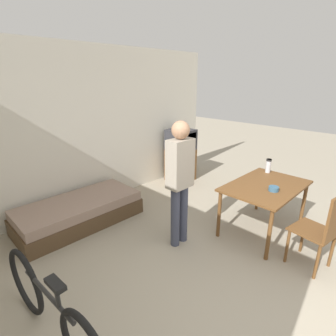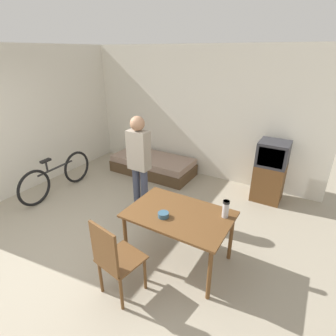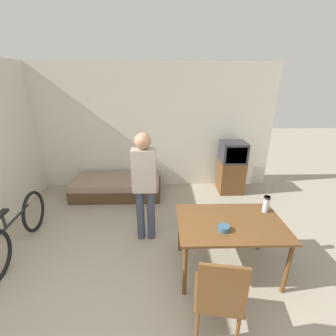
{
  "view_description": "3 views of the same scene",
  "coord_description": "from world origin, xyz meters",
  "px_view_note": "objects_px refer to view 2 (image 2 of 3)",
  "views": [
    {
      "loc": [
        -2.18,
        -0.64,
        2.17
      ],
      "look_at": [
        0.38,
        1.92,
        0.92
      ],
      "focal_mm": 28.0,
      "sensor_mm": 36.0,
      "label": 1
    },
    {
      "loc": [
        2.5,
        -1.61,
        2.58
      ],
      "look_at": [
        0.54,
        1.68,
        0.85
      ],
      "focal_mm": 28.0,
      "sensor_mm": 36.0,
      "label": 2
    },
    {
      "loc": [
        0.41,
        -1.48,
        2.34
      ],
      "look_at": [
        0.49,
        1.89,
        1.02
      ],
      "focal_mm": 24.0,
      "sensor_mm": 36.0,
      "label": 3
    }
  ],
  "objects_px": {
    "daybed": "(153,165)",
    "thermos_flask": "(226,208)",
    "wooden_chair": "(113,257)",
    "person_standing": "(139,160)",
    "dining_table": "(179,219)",
    "tv": "(270,171)",
    "bicycle": "(57,176)",
    "mate_bowl": "(163,215)"
  },
  "relations": [
    {
      "from": "daybed",
      "to": "mate_bowl",
      "type": "distance_m",
      "value": 2.89
    },
    {
      "from": "person_standing",
      "to": "tv",
      "type": "bearing_deg",
      "value": 42.01
    },
    {
      "from": "dining_table",
      "to": "thermos_flask",
      "type": "height_order",
      "value": "thermos_flask"
    },
    {
      "from": "person_standing",
      "to": "mate_bowl",
      "type": "relative_size",
      "value": 12.74
    },
    {
      "from": "wooden_chair",
      "to": "thermos_flask",
      "type": "relative_size",
      "value": 4.52
    },
    {
      "from": "tv",
      "to": "person_standing",
      "type": "distance_m",
      "value": 2.4
    },
    {
      "from": "daybed",
      "to": "thermos_flask",
      "type": "xyz_separation_m",
      "value": [
        2.32,
        -1.89,
        0.67
      ]
    },
    {
      "from": "daybed",
      "to": "wooden_chair",
      "type": "relative_size",
      "value": 1.84
    },
    {
      "from": "bicycle",
      "to": "person_standing",
      "type": "distance_m",
      "value": 1.95
    },
    {
      "from": "dining_table",
      "to": "bicycle",
      "type": "relative_size",
      "value": 0.75
    },
    {
      "from": "wooden_chair",
      "to": "bicycle",
      "type": "height_order",
      "value": "wooden_chair"
    },
    {
      "from": "thermos_flask",
      "to": "wooden_chair",
      "type": "bearing_deg",
      "value": -127.85
    },
    {
      "from": "person_standing",
      "to": "thermos_flask",
      "type": "bearing_deg",
      "value": -15.41
    },
    {
      "from": "daybed",
      "to": "person_standing",
      "type": "relative_size",
      "value": 1.1
    },
    {
      "from": "dining_table",
      "to": "tv",
      "type": "bearing_deg",
      "value": 73.36
    },
    {
      "from": "dining_table",
      "to": "daybed",
      "type": "bearing_deg",
      "value": 130.66
    },
    {
      "from": "wooden_chair",
      "to": "thermos_flask",
      "type": "xyz_separation_m",
      "value": [
        0.84,
        1.08,
        0.3
      ]
    },
    {
      "from": "daybed",
      "to": "person_standing",
      "type": "xyz_separation_m",
      "value": [
        0.72,
        -1.45,
        0.8
      ]
    },
    {
      "from": "dining_table",
      "to": "thermos_flask",
      "type": "relative_size",
      "value": 5.76
    },
    {
      "from": "tv",
      "to": "wooden_chair",
      "type": "bearing_deg",
      "value": -107.81
    },
    {
      "from": "daybed",
      "to": "tv",
      "type": "height_order",
      "value": "tv"
    },
    {
      "from": "daybed",
      "to": "wooden_chair",
      "type": "distance_m",
      "value": 3.34
    },
    {
      "from": "tv",
      "to": "person_standing",
      "type": "height_order",
      "value": "person_standing"
    },
    {
      "from": "wooden_chair",
      "to": "person_standing",
      "type": "height_order",
      "value": "person_standing"
    },
    {
      "from": "tv",
      "to": "dining_table",
      "type": "distance_m",
      "value": 2.35
    },
    {
      "from": "tv",
      "to": "bicycle",
      "type": "xyz_separation_m",
      "value": [
        -3.58,
        -1.83,
        -0.22
      ]
    },
    {
      "from": "daybed",
      "to": "thermos_flask",
      "type": "bearing_deg",
      "value": -39.09
    },
    {
      "from": "daybed",
      "to": "bicycle",
      "type": "xyz_separation_m",
      "value": [
        -1.1,
        -1.69,
        0.15
      ]
    },
    {
      "from": "thermos_flask",
      "to": "bicycle",
      "type": "bearing_deg",
      "value": 176.73
    },
    {
      "from": "person_standing",
      "to": "thermos_flask",
      "type": "height_order",
      "value": "person_standing"
    },
    {
      "from": "bicycle",
      "to": "mate_bowl",
      "type": "relative_size",
      "value": 12.82
    },
    {
      "from": "tv",
      "to": "daybed",
      "type": "bearing_deg",
      "value": -176.84
    },
    {
      "from": "tv",
      "to": "mate_bowl",
      "type": "bearing_deg",
      "value": -108.34
    },
    {
      "from": "daybed",
      "to": "thermos_flask",
      "type": "distance_m",
      "value": 3.07
    },
    {
      "from": "tv",
      "to": "mate_bowl",
      "type": "distance_m",
      "value": 2.55
    },
    {
      "from": "tv",
      "to": "wooden_chair",
      "type": "xyz_separation_m",
      "value": [
        -1.0,
        -3.11,
        -0.01
      ]
    },
    {
      "from": "bicycle",
      "to": "person_standing",
      "type": "bearing_deg",
      "value": 7.65
    },
    {
      "from": "daybed",
      "to": "wooden_chair",
      "type": "bearing_deg",
      "value": -63.43
    },
    {
      "from": "person_standing",
      "to": "wooden_chair",
      "type": "bearing_deg",
      "value": -63.43
    },
    {
      "from": "bicycle",
      "to": "wooden_chair",
      "type": "bearing_deg",
      "value": -26.27
    },
    {
      "from": "wooden_chair",
      "to": "daybed",
      "type": "bearing_deg",
      "value": 116.57
    },
    {
      "from": "bicycle",
      "to": "thermos_flask",
      "type": "xyz_separation_m",
      "value": [
        3.42,
        -0.2,
        0.51
      ]
    }
  ]
}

